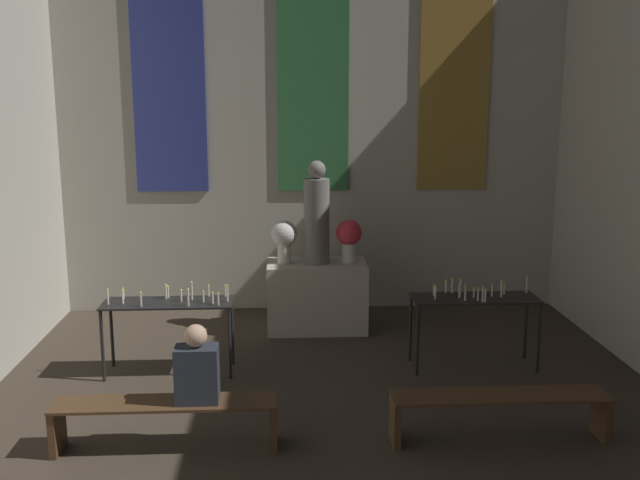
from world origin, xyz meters
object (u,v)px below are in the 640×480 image
Objects in this scene: person_seated at (197,369)px; pew_back_right at (499,407)px; pew_back_left at (166,414)px; candle_rack_left at (169,310)px; flower_vase_right at (349,236)px; statue at (317,216)px; altar at (317,296)px; flower_vase_left at (284,237)px; candle_rack_right at (474,305)px.

pew_back_right is at bearing 0.00° from person_seated.
candle_rack_left is at bearing 97.34° from pew_back_left.
flower_vase_right is 0.29× the size of pew_back_right.
statue is 3.43m from person_seated.
altar is 0.88m from flower_vase_right.
flower_vase_left is at bearing 180.00° from altar.
candle_rack_right is at bearing -40.27° from altar.
candle_rack_right is (1.67, -1.41, 0.27)m from altar.
pew_back_left is (-3.10, -1.73, -0.39)m from candle_rack_right.
altar is at bearing 0.00° from flower_vase_left.
flower_vase_left reaches higher than pew_back_right.
altar is 1.04m from statue.
flower_vase_left is 2.56m from candle_rack_right.
candle_rack_left is 2.05× the size of person_seated.
candle_rack_right is 1.79m from pew_back_right.
person_seated reaches higher than pew_back_right.
statue is (0.00, -0.00, 1.04)m from altar.
flower_vase_right is at bearing 34.29° from candle_rack_left.
flower_vase_left is at bearing 71.90° from pew_back_left.
flower_vase_left reaches higher than altar.
candle_rack_right is at bearing -0.00° from candle_rack_left.
altar is at bearing 180.00° from flower_vase_right.
flower_vase_right is at bearing 63.46° from person_seated.
candle_rack_right is at bearing -40.27° from statue.
flower_vase_right is 3.76m from pew_back_left.
flower_vase_right is 0.81× the size of person_seated.
candle_rack_left is at bearing -139.63° from statue.
candle_rack_left is 0.73× the size of pew_back_left.
candle_rack_left is 1.79m from pew_back_left.
statue reaches higher than candle_rack_right.
person_seated reaches higher than altar.
flower_vase_right is 0.29× the size of pew_back_left.
flower_vase_right is at bearing 108.10° from pew_back_right.
statue is 3.65m from pew_back_left.
statue reaches higher than flower_vase_right.
statue reaches higher than altar.
candle_rack_left is 3.33m from candle_rack_right.
candle_rack_right is at bearing 31.50° from person_seated.
statue is 0.48m from flower_vase_left.
flower_vase_right is at bearing 131.67° from candle_rack_right.
flower_vase_right is at bearing 0.00° from flower_vase_left.
person_seated is (0.28, -0.00, 0.41)m from pew_back_left.
flower_vase_left reaches higher than pew_back_left.
flower_vase_left is at bearing 180.00° from statue.
altar is 2.30× the size of flower_vase_left.
candle_rack_right reaches higher than pew_back_left.
flower_vase_right reaches higher than altar.
candle_rack_left is at bearing 106.10° from person_seated.
statue is at bearing 69.74° from person_seated.
pew_back_right is (1.44, -3.14, -1.16)m from statue.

